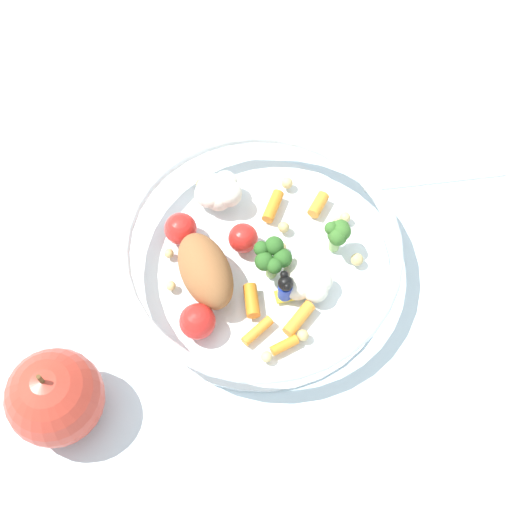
{
  "coord_description": "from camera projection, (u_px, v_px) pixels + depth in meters",
  "views": [
    {
      "loc": [
        0.32,
        -0.08,
        0.62
      ],
      "look_at": [
        0.01,
        -0.0,
        0.03
      ],
      "focal_mm": 50.86,
      "sensor_mm": 36.0,
      "label": 1
    }
  ],
  "objects": [
    {
      "name": "ground_plane",
      "position": [
        257.0,
        259.0,
        0.7
      ],
      "size": [
        2.4,
        2.4,
        0.0
      ],
      "primitive_type": "plane",
      "color": "silver"
    },
    {
      "name": "food_container",
      "position": [
        251.0,
        254.0,
        0.67
      ],
      "size": [
        0.26,
        0.26,
        0.05
      ],
      "color": "white",
      "rests_on": "ground_plane"
    },
    {
      "name": "loose_apple",
      "position": [
        55.0,
        397.0,
        0.59
      ],
      "size": [
        0.08,
        0.08,
        0.09
      ],
      "color": "#BC3828",
      "rests_on": "ground_plane"
    },
    {
      "name": "folded_napkin",
      "position": [
        419.0,
        130.0,
        0.77
      ],
      "size": [
        0.15,
        0.16,
        0.01
      ],
      "primitive_type": "cube",
      "rotation": [
        0.0,
        0.0,
        -0.12
      ],
      "color": "white",
      "rests_on": "ground_plane"
    }
  ]
}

